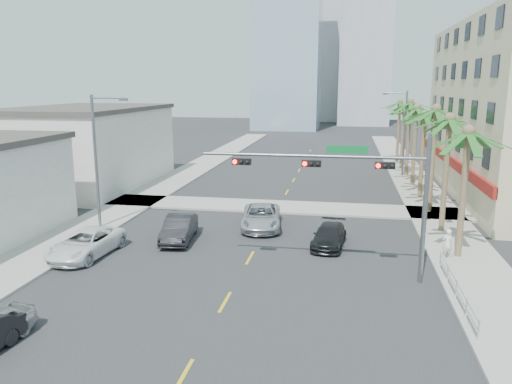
{
  "coord_description": "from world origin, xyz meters",
  "views": [
    {
      "loc": [
        5.09,
        -16.42,
        9.62
      ],
      "look_at": [
        0.07,
        11.56,
        3.5
      ],
      "focal_mm": 35.0,
      "sensor_mm": 36.0,
      "label": 1
    }
  ],
  "objects_px": {
    "car_parked_far": "(86,243)",
    "traffic_signal_mast": "(358,180)",
    "car_lane_center": "(261,217)",
    "pedestrian": "(447,244)",
    "car_lane_left": "(179,228)",
    "car_lane_right": "(329,236)"
  },
  "relations": [
    {
      "from": "traffic_signal_mast",
      "to": "car_parked_far",
      "type": "xyz_separation_m",
      "value": [
        -15.08,
        0.72,
        -4.31
      ]
    },
    {
      "from": "traffic_signal_mast",
      "to": "car_parked_far",
      "type": "bearing_deg",
      "value": 177.28
    },
    {
      "from": "traffic_signal_mast",
      "to": "car_lane_left",
      "type": "height_order",
      "value": "traffic_signal_mast"
    },
    {
      "from": "car_parked_far",
      "to": "pedestrian",
      "type": "distance_m",
      "value": 20.38
    },
    {
      "from": "car_lane_left",
      "to": "traffic_signal_mast",
      "type": "bearing_deg",
      "value": -29.7
    },
    {
      "from": "traffic_signal_mast",
      "to": "car_lane_center",
      "type": "height_order",
      "value": "traffic_signal_mast"
    },
    {
      "from": "car_parked_far",
      "to": "pedestrian",
      "type": "xyz_separation_m",
      "value": [
        20.18,
        2.81,
        0.23
      ]
    },
    {
      "from": "car_lane_left",
      "to": "car_lane_right",
      "type": "bearing_deg",
      "value": -3.99
    },
    {
      "from": "car_lane_left",
      "to": "car_lane_center",
      "type": "xyz_separation_m",
      "value": [
        4.6,
        3.74,
        -0.01
      ]
    },
    {
      "from": "car_lane_center",
      "to": "pedestrian",
      "type": "relative_size",
      "value": 3.34
    },
    {
      "from": "car_lane_center",
      "to": "car_lane_right",
      "type": "height_order",
      "value": "car_lane_center"
    },
    {
      "from": "pedestrian",
      "to": "car_lane_center",
      "type": "bearing_deg",
      "value": -40.63
    },
    {
      "from": "car_lane_center",
      "to": "car_parked_far",
      "type": "bearing_deg",
      "value": -147.55
    },
    {
      "from": "car_parked_far",
      "to": "car_lane_center",
      "type": "height_order",
      "value": "car_lane_center"
    },
    {
      "from": "car_lane_right",
      "to": "car_lane_center",
      "type": "bearing_deg",
      "value": 151.51
    },
    {
      "from": "traffic_signal_mast",
      "to": "car_parked_far",
      "type": "distance_m",
      "value": 15.7
    },
    {
      "from": "car_lane_right",
      "to": "pedestrian",
      "type": "distance_m",
      "value": 6.72
    },
    {
      "from": "traffic_signal_mast",
      "to": "pedestrian",
      "type": "distance_m",
      "value": 7.43
    },
    {
      "from": "car_parked_far",
      "to": "car_lane_center",
      "type": "relative_size",
      "value": 0.97
    },
    {
      "from": "car_parked_far",
      "to": "car_lane_left",
      "type": "height_order",
      "value": "car_lane_left"
    },
    {
      "from": "car_parked_far",
      "to": "traffic_signal_mast",
      "type": "bearing_deg",
      "value": 2.29
    },
    {
      "from": "car_parked_far",
      "to": "car_lane_right",
      "type": "relative_size",
      "value": 1.23
    }
  ]
}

